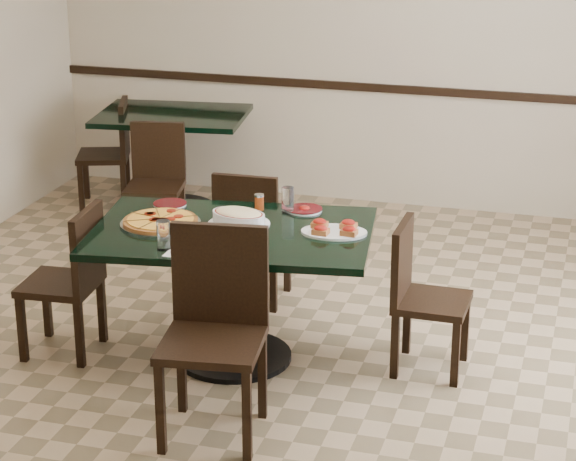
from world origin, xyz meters
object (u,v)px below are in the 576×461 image
(chair_right, at_px, (419,290))
(back_chair_left, at_px, (112,148))
(back_table, at_px, (173,143))
(back_chair_near, at_px, (156,176))
(main_table, at_px, (233,262))
(chair_left, at_px, (72,274))
(pepperoni_pizza, at_px, (160,221))
(lasagna_casserole, at_px, (239,217))
(bread_basket, at_px, (237,237))
(chair_near, at_px, (216,319))
(bruschetta_platter, at_px, (334,229))
(chair_far, at_px, (250,231))

(chair_right, xyz_separation_m, back_chair_left, (-2.71, 2.10, 0.00))
(back_table, relative_size, back_chair_near, 1.44)
(main_table, bearing_deg, chair_right, 2.32)
(main_table, bearing_deg, chair_left, -177.34)
(back_table, bearing_deg, back_chair_near, -86.96)
(back_table, height_order, chair_right, chair_right)
(back_table, height_order, pepperoni_pizza, pepperoni_pizza)
(pepperoni_pizza, bearing_deg, back_chair_near, 113.54)
(lasagna_casserole, height_order, bread_basket, bread_basket)
(chair_near, height_order, chair_right, chair_near)
(back_chair_left, relative_size, pepperoni_pizza, 1.89)
(main_table, height_order, chair_right, chair_right)
(back_table, relative_size, bread_basket, 4.17)
(lasagna_casserole, bearing_deg, back_chair_near, 138.00)
(pepperoni_pizza, bearing_deg, bread_basket, -20.06)
(pepperoni_pizza, distance_m, bruschetta_platter, 0.93)
(pepperoni_pizza, bearing_deg, back_chair_left, 120.38)
(bread_basket, bearing_deg, chair_far, 79.77)
(chair_right, distance_m, bruschetta_platter, 0.56)
(chair_left, relative_size, lasagna_casserole, 2.49)
(main_table, distance_m, bread_basket, 0.32)
(chair_far, relative_size, lasagna_casserole, 2.51)
(chair_near, bearing_deg, chair_right, 39.84)
(chair_far, bearing_deg, lasagna_casserole, 101.62)
(back_chair_left, bearing_deg, bread_basket, 17.68)
(chair_left, bearing_deg, back_chair_near, -175.46)
(back_chair_near, xyz_separation_m, back_chair_left, (-0.60, 0.58, -0.00))
(bruschetta_platter, bearing_deg, back_table, 120.14)
(back_chair_left, height_order, lasagna_casserole, lasagna_casserole)
(chair_near, bearing_deg, chair_left, 144.50)
(chair_far, relative_size, bruschetta_platter, 2.22)
(pepperoni_pizza, height_order, lasagna_casserole, lasagna_casserole)
(chair_far, distance_m, chair_near, 1.49)
(chair_left, height_order, lasagna_casserole, lasagna_casserole)
(back_chair_near, bearing_deg, chair_right, -46.61)
(bruschetta_platter, bearing_deg, back_chair_near, 127.31)
(back_chair_near, bearing_deg, pepperoni_pizza, -77.45)
(back_chair_near, bearing_deg, back_table, 89.47)
(chair_far, height_order, chair_left, chair_far)
(back_table, height_order, bread_basket, bread_basket)
(pepperoni_pizza, bearing_deg, main_table, 3.98)
(chair_left, xyz_separation_m, pepperoni_pizza, (0.47, 0.14, 0.30))
(pepperoni_pizza, bearing_deg, bruschetta_platter, 7.28)
(bruschetta_platter, bearing_deg, chair_near, -124.01)
(back_table, xyz_separation_m, chair_left, (0.39, -2.45, -0.06))
(pepperoni_pizza, xyz_separation_m, bruschetta_platter, (0.92, 0.12, 0.01))
(back_table, distance_m, chair_left, 2.48)
(back_table, distance_m, bruschetta_platter, 2.84)
(back_table, xyz_separation_m, pepperoni_pizza, (0.86, -2.32, 0.24))
(chair_left, distance_m, back_chair_left, 2.60)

